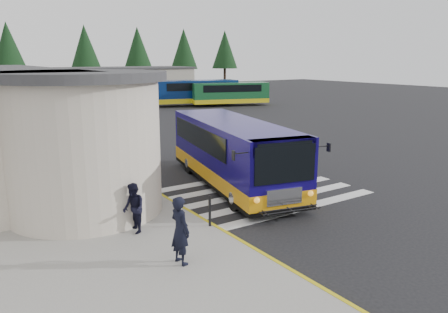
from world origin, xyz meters
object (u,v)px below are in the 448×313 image
far_bus_b (230,93)px  transit_bus (233,155)px  pedestrian_a (180,230)px  pedestrian_b (134,208)px  bollard (210,211)px  far_bus_a (196,91)px

far_bus_b → transit_bus: bearing=163.0°
pedestrian_a → pedestrian_b: bearing=-2.3°
pedestrian_b → bollard: bearing=69.5°
pedestrian_b → bollard: 2.37m
transit_bus → far_bus_b: 32.13m
pedestrian_b → bollard: (2.19, -0.85, -0.27)m
pedestrian_b → transit_bus: bearing=117.7°
pedestrian_b → far_bus_a: far_bus_a is taller
transit_bus → far_bus_b: bearing=68.4°
pedestrian_a → bollard: bearing=-55.3°
bollard → far_bus_a: 37.63m
pedestrian_a → far_bus_a: (20.50, 34.51, 0.55)m
transit_bus → pedestrian_b: transit_bus is taller
transit_bus → bollard: bearing=-120.4°
bollard → pedestrian_b: bearing=158.8°
pedestrian_a → bollard: pedestrian_a is taller
transit_bus → bollard: transit_bus is taller
pedestrian_a → pedestrian_b: (-0.21, 2.60, -0.13)m
pedestrian_b → far_bus_a: (20.70, 31.90, 0.69)m
pedestrian_a → far_bus_b: 39.79m
transit_bus → far_bus_a: (15.01, 29.01, 0.28)m
transit_bus → far_bus_b: size_ratio=1.11×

